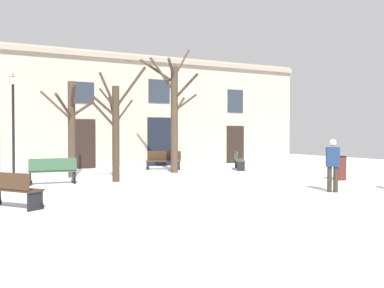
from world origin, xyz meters
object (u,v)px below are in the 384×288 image
(litter_bin, at_px, (340,168))
(bench_near_center_tree, at_px, (11,190))
(tree_center, at_px, (71,124))
(streetlamp, at_px, (13,115))
(bench_back_to_back_right, at_px, (238,160))
(tree_near_facade, at_px, (115,126))
(tree_left_of_center, at_px, (174,112))
(person_crossing_plaza, at_px, (333,163))
(bench_near_lamp, at_px, (53,171))
(bench_far_corner, at_px, (164,160))

(litter_bin, distance_m, bench_near_center_tree, 11.83)
(tree_center, distance_m, bench_near_center_tree, 7.58)
(streetlamp, xyz_separation_m, bench_back_to_back_right, (10.28, -0.51, -2.03))
(tree_near_facade, distance_m, tree_left_of_center, 4.28)
(tree_center, bearing_deg, person_crossing_plaza, -54.03)
(tree_center, xyz_separation_m, person_crossing_plaza, (5.96, -8.21, -1.28))
(bench_near_lamp, distance_m, bench_back_to_back_right, 9.58)
(tree_center, relative_size, person_crossing_plaza, 2.49)
(bench_back_to_back_right, distance_m, bench_far_corner, 3.68)
(litter_bin, xyz_separation_m, person_crossing_plaza, (-2.88, -2.45, 0.42))
(bench_near_lamp, bearing_deg, tree_left_of_center, -153.92)
(streetlamp, distance_m, bench_back_to_back_right, 10.49)
(tree_near_facade, relative_size, bench_back_to_back_right, 2.34)
(litter_bin, bearing_deg, tree_near_facade, 155.45)
(streetlamp, xyz_separation_m, bench_near_lamp, (0.97, -2.78, -2.05))
(bench_near_lamp, height_order, bench_near_center_tree, bench_near_lamp)
(streetlamp, relative_size, bench_near_center_tree, 2.66)
(person_crossing_plaza, bearing_deg, bench_far_corner, 130.65)
(bench_far_corner, bearing_deg, person_crossing_plaza, -50.25)
(litter_bin, relative_size, person_crossing_plaza, 0.57)
(tree_near_facade, distance_m, tree_center, 2.49)
(person_crossing_plaza, bearing_deg, tree_near_facade, 163.50)
(tree_left_of_center, bearing_deg, streetlamp, 175.22)
(tree_near_facade, bearing_deg, bench_far_corner, 46.80)
(tree_center, bearing_deg, tree_near_facade, -63.53)
(person_crossing_plaza, bearing_deg, bench_back_to_back_right, 109.61)
(bench_near_center_tree, xyz_separation_m, bench_far_corner, (7.82, 8.56, 0.02))
(litter_bin, xyz_separation_m, bench_back_to_back_right, (-0.66, 5.91, 0.02))
(person_crossing_plaza, bearing_deg, litter_bin, 74.84)
(tree_center, relative_size, streetlamp, 0.97)
(litter_bin, height_order, bench_far_corner, same)
(bench_near_lamp, relative_size, bench_far_corner, 0.99)
(tree_center, relative_size, tree_left_of_center, 0.71)
(litter_bin, bearing_deg, bench_near_lamp, 159.92)
(tree_center, distance_m, streetlamp, 2.23)
(bench_near_lamp, relative_size, bench_back_to_back_right, 0.90)
(litter_bin, xyz_separation_m, bench_far_corner, (-3.97, 7.55, -0.00))
(tree_left_of_center, relative_size, bench_far_corner, 3.40)
(tree_center, bearing_deg, bench_far_corner, 20.08)
(tree_center, relative_size, litter_bin, 4.38)
(streetlamp, height_order, litter_bin, streetlamp)
(tree_center, xyz_separation_m, tree_left_of_center, (4.64, 0.10, 0.58))
(tree_center, height_order, bench_near_lamp, tree_center)
(tree_near_facade, bearing_deg, tree_left_of_center, 33.42)
(tree_near_facade, xyz_separation_m, tree_center, (-1.11, 2.23, 0.10))
(streetlamp, height_order, bench_back_to_back_right, streetlamp)
(streetlamp, bearing_deg, bench_back_to_back_right, -2.87)
(bench_back_to_back_right, bearing_deg, person_crossing_plaza, -164.55)
(bench_near_center_tree, bearing_deg, bench_near_lamp, -56.09)
(bench_near_lamp, bearing_deg, bench_near_center_tree, 73.81)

